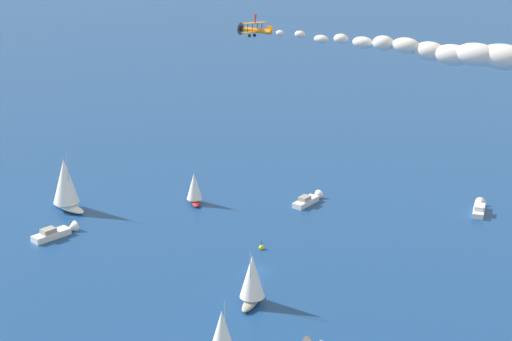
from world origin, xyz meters
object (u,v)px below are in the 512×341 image
motorboat_near_centre (57,232)px  motorboat_offshore (309,200)px  marker_buoy (261,248)px  motorboat_trailing (479,208)px  sailboat_mid_cluster (194,188)px  wingwalker_lead (255,17)px  biplane_lead (255,29)px  sailboat_far_stbd (222,336)px  sailboat_inshore (252,279)px  sailboat_ahead (65,184)px

motorboat_near_centre → motorboat_offshore: size_ratio=1.11×
motorboat_offshore → marker_buoy: motorboat_offshore is taller
motorboat_trailing → sailboat_mid_cluster: size_ratio=1.07×
wingwalker_lead → biplane_lead: bearing=-140.4°
sailboat_far_stbd → sailboat_inshore: bearing=54.7°
motorboat_near_centre → wingwalker_lead: size_ratio=6.15×
sailboat_inshore → sailboat_far_stbd: bearing=-125.3°
motorboat_near_centre → biplane_lead: (33.73, -32.27, 47.82)m
motorboat_offshore → motorboat_trailing: (34.63, -20.04, -0.01)m
marker_buoy → biplane_lead: bearing=-119.9°
sailboat_mid_cluster → wingwalker_lead: 61.27m
motorboat_near_centre → marker_buoy: 45.34m
motorboat_offshore → marker_buoy: (-20.91, -20.60, -0.39)m
motorboat_trailing → biplane_lead: bearing=-171.1°
sailboat_mid_cluster → biplane_lead: 59.73m
motorboat_offshore → sailboat_ahead: bearing=162.3°
motorboat_trailing → wingwalker_lead: 79.07m
motorboat_trailing → sailboat_mid_cluster: sailboat_mid_cluster is taller
motorboat_trailing → marker_buoy: motorboat_trailing is taller
motorboat_near_centre → marker_buoy: bearing=-31.0°
motorboat_near_centre → wingwalker_lead: bearing=-43.4°
sailboat_ahead → sailboat_mid_cluster: sailboat_ahead is taller
sailboat_far_stbd → motorboat_offshore: 74.26m
sailboat_mid_cluster → motorboat_near_centre: bearing=-167.9°
sailboat_ahead → sailboat_mid_cluster: 30.17m
sailboat_inshore → motorboat_near_centre: bearing=121.7°
sailboat_far_stbd → motorboat_offshore: (44.00, 59.68, -4.13)m
sailboat_ahead → motorboat_offshore: bearing=-17.7°
marker_buoy → biplane_lead: size_ratio=0.31×
sailboat_ahead → marker_buoy: sailboat_ahead is taller
sailboat_ahead → motorboat_trailing: bearing=-22.8°
motorboat_offshore → biplane_lead: size_ratio=1.44×
motorboat_offshore → sailboat_ahead: sailboat_ahead is taller
motorboat_trailing → wingwalker_lead: size_ratio=5.16×
sailboat_inshore → marker_buoy: (10.93, 21.88, -4.63)m
biplane_lead → wingwalker_lead: bearing=39.6°
sailboat_mid_cluster → marker_buoy: (4.68, -30.68, -3.55)m
biplane_lead → sailboat_far_stbd: bearing=-120.8°
sailboat_ahead → biplane_lead: size_ratio=2.07×
sailboat_ahead → biplane_lead: 69.38m
motorboat_near_centre → motorboat_trailing: bearing=-13.6°
motorboat_offshore → motorboat_trailing: size_ratio=1.07×
sailboat_mid_cluster → motorboat_offshore: bearing=-21.5°
motorboat_near_centre → wingwalker_lead: (33.92, -32.11, 50.00)m
sailboat_mid_cluster → biplane_lead: bearing=-90.6°
sailboat_far_stbd → sailboat_mid_cluster: bearing=75.2°
motorboat_trailing → sailboat_ahead: sailboat_ahead is taller
sailboat_ahead → marker_buoy: bearing=-48.4°
sailboat_inshore → biplane_lead: biplane_lead is taller
motorboat_offshore → motorboat_trailing: motorboat_offshore is taller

